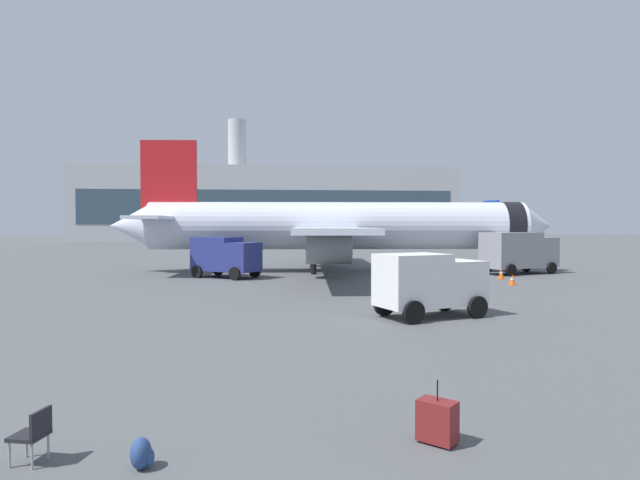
{
  "coord_description": "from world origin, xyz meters",
  "views": [
    {
      "loc": [
        -0.46,
        -2.8,
        3.75
      ],
      "look_at": [
        1.91,
        24.08,
        3.0
      ],
      "focal_mm": 30.11,
      "sensor_mm": 36.0,
      "label": 1
    }
  ],
  "objects_px": {
    "safety_cone_mid": "(512,280)",
    "traveller_backpack": "(142,454)",
    "cargo_van": "(429,282)",
    "safety_cone_far": "(501,274)",
    "airplane_at_gate": "(335,226)",
    "safety_cone_near": "(194,267)",
    "gate_chair": "(33,432)",
    "airplane_taxiing": "(450,230)",
    "service_truck": "(225,255)",
    "fuel_truck": "(518,251)",
    "rolling_suitcase": "(437,421)"
  },
  "relations": [
    {
      "from": "airplane_at_gate",
      "to": "safety_cone_mid",
      "type": "relative_size",
      "value": 53.51
    },
    {
      "from": "safety_cone_near",
      "to": "gate_chair",
      "type": "xyz_separation_m",
      "value": [
        2.62,
        -35.12,
        0.12
      ]
    },
    {
      "from": "service_truck",
      "to": "safety_cone_near",
      "type": "distance_m",
      "value": 6.13
    },
    {
      "from": "gate_chair",
      "to": "safety_cone_far",
      "type": "bearing_deg",
      "value": 54.29
    },
    {
      "from": "service_truck",
      "to": "cargo_van",
      "type": "bearing_deg",
      "value": -60.7
    },
    {
      "from": "airplane_at_gate",
      "to": "safety_cone_near",
      "type": "relative_size",
      "value": 46.56
    },
    {
      "from": "service_truck",
      "to": "airplane_at_gate",
      "type": "bearing_deg",
      "value": 27.43
    },
    {
      "from": "safety_cone_far",
      "to": "traveller_backpack",
      "type": "distance_m",
      "value": 32.84
    },
    {
      "from": "safety_cone_near",
      "to": "safety_cone_mid",
      "type": "xyz_separation_m",
      "value": [
        21.26,
        -11.64,
        -0.05
      ]
    },
    {
      "from": "safety_cone_near",
      "to": "airplane_taxiing",
      "type": "bearing_deg",
      "value": 53.92
    },
    {
      "from": "airplane_at_gate",
      "to": "service_truck",
      "type": "xyz_separation_m",
      "value": [
        -8.38,
        -4.35,
        -2.05
      ]
    },
    {
      "from": "service_truck",
      "to": "fuel_truck",
      "type": "relative_size",
      "value": 0.81
    },
    {
      "from": "service_truck",
      "to": "rolling_suitcase",
      "type": "distance_m",
      "value": 30.36
    },
    {
      "from": "safety_cone_mid",
      "to": "traveller_backpack",
      "type": "bearing_deg",
      "value": -125.37
    },
    {
      "from": "cargo_van",
      "to": "safety_cone_near",
      "type": "xyz_separation_m",
      "value": [
        -12.71,
        22.54,
        -1.07
      ]
    },
    {
      "from": "airplane_at_gate",
      "to": "traveller_backpack",
      "type": "relative_size",
      "value": 74.47
    },
    {
      "from": "gate_chair",
      "to": "airplane_taxiing",
      "type": "bearing_deg",
      "value": 67.55
    },
    {
      "from": "traveller_backpack",
      "to": "gate_chair",
      "type": "xyz_separation_m",
      "value": [
        -1.74,
        0.33,
        0.27
      ]
    },
    {
      "from": "safety_cone_near",
      "to": "traveller_backpack",
      "type": "relative_size",
      "value": 1.6
    },
    {
      "from": "safety_cone_near",
      "to": "safety_cone_far",
      "type": "height_order",
      "value": "safety_cone_near"
    },
    {
      "from": "airplane_at_gate",
      "to": "safety_cone_mid",
      "type": "xyz_separation_m",
      "value": [
        9.9,
        -10.78,
        -3.33
      ]
    },
    {
      "from": "cargo_van",
      "to": "rolling_suitcase",
      "type": "distance_m",
      "value": 12.9
    },
    {
      "from": "gate_chair",
      "to": "safety_cone_mid",
      "type": "bearing_deg",
      "value": 51.54
    },
    {
      "from": "airplane_taxiing",
      "to": "cargo_van",
      "type": "distance_m",
      "value": 81.37
    },
    {
      "from": "fuel_truck",
      "to": "safety_cone_mid",
      "type": "height_order",
      "value": "fuel_truck"
    },
    {
      "from": "gate_chair",
      "to": "service_truck",
      "type": "bearing_deg",
      "value": 89.3
    },
    {
      "from": "airplane_at_gate",
      "to": "service_truck",
      "type": "height_order",
      "value": "airplane_at_gate"
    },
    {
      "from": "cargo_van",
      "to": "rolling_suitcase",
      "type": "relative_size",
      "value": 4.38
    },
    {
      "from": "safety_cone_far",
      "to": "gate_chair",
      "type": "height_order",
      "value": "gate_chair"
    },
    {
      "from": "cargo_van",
      "to": "gate_chair",
      "type": "xyz_separation_m",
      "value": [
        -10.08,
        -12.58,
        -0.95
      ]
    },
    {
      "from": "cargo_van",
      "to": "safety_cone_far",
      "type": "bearing_deg",
      "value": 57.06
    },
    {
      "from": "cargo_van",
      "to": "gate_chair",
      "type": "relative_size",
      "value": 5.6
    },
    {
      "from": "fuel_truck",
      "to": "traveller_backpack",
      "type": "distance_m",
      "value": 37.62
    },
    {
      "from": "airplane_taxiing",
      "to": "safety_cone_far",
      "type": "xyz_separation_m",
      "value": [
        -17.35,
        -62.15,
        -2.41
      ]
    },
    {
      "from": "airplane_at_gate",
      "to": "gate_chair",
      "type": "xyz_separation_m",
      "value": [
        -8.75,
        -34.26,
        -3.16
      ]
    },
    {
      "from": "airplane_at_gate",
      "to": "fuel_truck",
      "type": "relative_size",
      "value": 5.53
    },
    {
      "from": "safety_cone_mid",
      "to": "safety_cone_far",
      "type": "bearing_deg",
      "value": 76.02
    },
    {
      "from": "fuel_truck",
      "to": "rolling_suitcase",
      "type": "xyz_separation_m",
      "value": [
        -16.01,
        -30.75,
        -1.38
      ]
    },
    {
      "from": "airplane_at_gate",
      "to": "service_truck",
      "type": "distance_m",
      "value": 9.67
    },
    {
      "from": "airplane_taxiing",
      "to": "safety_cone_mid",
      "type": "xyz_separation_m",
      "value": [
        -18.28,
        -65.91,
        -2.45
      ]
    },
    {
      "from": "safety_cone_near",
      "to": "traveller_backpack",
      "type": "distance_m",
      "value": 35.72
    },
    {
      "from": "safety_cone_far",
      "to": "cargo_van",
      "type": "bearing_deg",
      "value": -122.94
    },
    {
      "from": "fuel_truck",
      "to": "safety_cone_mid",
      "type": "xyz_separation_m",
      "value": [
        -3.93,
        -7.48,
        -1.44
      ]
    },
    {
      "from": "traveller_backpack",
      "to": "safety_cone_mid",
      "type": "bearing_deg",
      "value": 54.63
    },
    {
      "from": "airplane_taxiing",
      "to": "safety_cone_near",
      "type": "relative_size",
      "value": 33.63
    },
    {
      "from": "safety_cone_far",
      "to": "airplane_taxiing",
      "type": "bearing_deg",
      "value": 74.4
    },
    {
      "from": "fuel_truck",
      "to": "safety_cone_far",
      "type": "height_order",
      "value": "fuel_truck"
    },
    {
      "from": "service_truck",
      "to": "traveller_backpack",
      "type": "distance_m",
      "value": 30.3
    },
    {
      "from": "traveller_backpack",
      "to": "gate_chair",
      "type": "bearing_deg",
      "value": 169.19
    },
    {
      "from": "safety_cone_far",
      "to": "gate_chair",
      "type": "xyz_separation_m",
      "value": [
        -19.58,
        -27.24,
        0.13
      ]
    }
  ]
}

